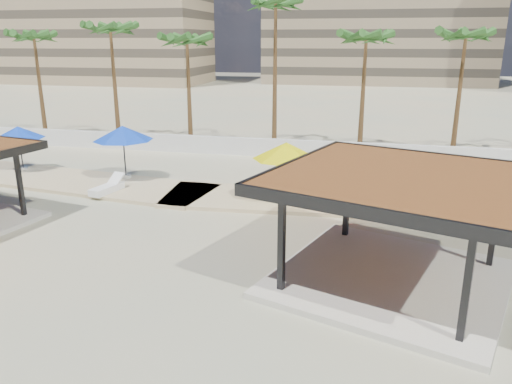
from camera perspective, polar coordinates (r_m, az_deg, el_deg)
ground at (r=17.62m, az=0.24°, el=-7.86°), size 200.00×200.00×0.00m
promenade at (r=24.45m, az=8.73°, el=-0.68°), size 44.45×7.97×0.24m
boundary_wall at (r=32.51m, az=6.36°, el=4.83°), size 56.00×0.30×1.20m
pavilion_central at (r=15.92m, az=15.61°, el=-2.94°), size 9.01×9.01×3.60m
umbrella_a at (r=31.60m, az=-25.53°, el=6.16°), size 3.18×3.18×2.52m
umbrella_b at (r=22.82m, az=3.48°, el=4.73°), size 3.58×3.58×2.77m
umbrella_c at (r=22.01m, az=9.50°, el=3.65°), size 3.00×3.00×2.59m
umbrella_f at (r=27.70m, az=-14.99°, el=6.51°), size 3.81×3.81×2.85m
lounger_a at (r=25.75m, az=-16.63°, el=0.42°), size 1.06×2.14×0.77m
palm_a at (r=41.80m, az=-24.02°, el=15.55°), size 3.00×3.00×8.47m
palm_b at (r=38.95m, az=-16.29°, el=17.03°), size 3.00×3.00×9.00m
palm_c at (r=35.93m, az=-7.88°, el=16.39°), size 3.00×3.00×8.21m
palm_d at (r=35.15m, az=2.26°, el=20.04°), size 3.00×3.00×10.51m
palm_e at (r=34.01m, az=12.47°, el=16.41°), size 3.00×3.00×8.38m
palm_f at (r=34.65m, az=22.83°, el=15.73°), size 3.00×3.00×8.51m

